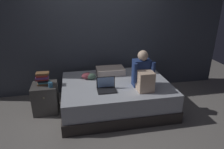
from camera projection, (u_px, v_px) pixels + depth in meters
name	position (u px, v px, depth m)	size (l,w,h in m)	color
ground_plane	(108.00, 116.00, 3.70)	(8.00, 8.00, 0.00)	gray
wall_back	(98.00, 30.00, 4.28)	(5.60, 0.10, 2.70)	#424751
bed	(116.00, 95.00, 3.91)	(2.00, 1.50, 0.52)	#332D2B
nightstand	(46.00, 98.00, 3.78)	(0.44, 0.46, 0.53)	#474442
person_sitting	(143.00, 74.00, 3.53)	(0.39, 0.44, 0.66)	navy
laptop	(106.00, 87.00, 3.50)	(0.32, 0.23, 0.22)	black
pillow	(110.00, 71.00, 4.19)	(0.56, 0.36, 0.13)	beige
book_stack	(43.00, 78.00, 3.65)	(0.24, 0.16, 0.23)	brown
mug	(50.00, 85.00, 3.58)	(0.08, 0.08, 0.09)	teal
clothes_pile	(89.00, 76.00, 3.97)	(0.28, 0.20, 0.12)	#8E3D47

